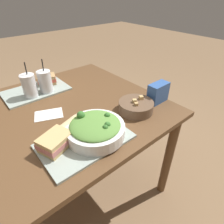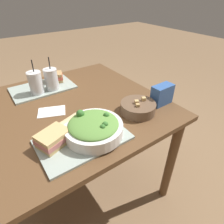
{
  "view_description": "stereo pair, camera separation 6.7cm",
  "coord_description": "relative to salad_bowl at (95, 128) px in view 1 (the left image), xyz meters",
  "views": [
    {
      "loc": [
        -0.37,
        -0.9,
        1.37
      ],
      "look_at": [
        0.14,
        -0.3,
        0.84
      ],
      "focal_mm": 30.0,
      "sensor_mm": 36.0,
      "label": 1
    },
    {
      "loc": [
        -0.32,
        -0.94,
        1.37
      ],
      "look_at": [
        0.14,
        -0.3,
        0.84
      ],
      "focal_mm": 30.0,
      "sensor_mm": 36.0,
      "label": 2
    }
  ],
  "objects": [
    {
      "name": "salad_bowl",
      "position": [
        0.0,
        0.0,
        0.0
      ],
      "size": [
        0.28,
        0.28,
        0.1
      ],
      "color": "white",
      "rests_on": "tray_near"
    },
    {
      "name": "sandwich_near",
      "position": [
        -0.18,
        0.05,
        -0.01
      ],
      "size": [
        0.17,
        0.15,
        0.06
      ],
      "rotation": [
        0.0,
        0.0,
        0.35
      ],
      "color": "tan",
      "rests_on": "tray_near"
    },
    {
      "name": "sandwich_far",
      "position": [
        0.07,
        0.69,
        -0.01
      ],
      "size": [
        0.15,
        0.14,
        0.06
      ],
      "rotation": [
        0.0,
        0.0,
        -0.36
      ],
      "color": "tan",
      "rests_on": "tray_far"
    },
    {
      "name": "baguette_near",
      "position": [
        -0.1,
        0.1,
        -0.01
      ],
      "size": [
        0.18,
        0.11,
        0.06
      ],
      "rotation": [
        0.0,
        0.0,
        1.89
      ],
      "color": "#DBBC84",
      "rests_on": "tray_near"
    },
    {
      "name": "chip_bag",
      "position": [
        0.49,
        0.03,
        0.01
      ],
      "size": [
        0.14,
        0.07,
        0.12
      ],
      "rotation": [
        0.0,
        0.0,
        0.02
      ],
      "color": "#335BA3",
      "rests_on": "dining_table"
    },
    {
      "name": "tray_near",
      "position": [
        -0.06,
        0.0,
        -0.05
      ],
      "size": [
        0.42,
        0.26,
        0.01
      ],
      "color": "#99A89E",
      "rests_on": "dining_table"
    },
    {
      "name": "tray_far",
      "position": [
        -0.04,
        0.64,
        -0.05
      ],
      "size": [
        0.42,
        0.26,
        0.01
      ],
      "color": "#99A89E",
      "rests_on": "dining_table"
    },
    {
      "name": "napkin_folded",
      "position": [
        -0.09,
        0.32,
        -0.05
      ],
      "size": [
        0.18,
        0.16,
        0.0
      ],
      "color": "white",
      "rests_on": "dining_table"
    },
    {
      "name": "drink_cup_dark",
      "position": [
        -0.09,
        0.58,
        0.03
      ],
      "size": [
        0.09,
        0.09,
        0.23
      ],
      "color": "silver",
      "rests_on": "tray_far"
    },
    {
      "name": "soup_bowl",
      "position": [
        0.31,
        0.04,
        -0.02
      ],
      "size": [
        0.2,
        0.2,
        0.08
      ],
      "color": "brown",
      "rests_on": "dining_table"
    },
    {
      "name": "dining_table",
      "position": [
        -0.01,
        0.33,
        -0.15
      ],
      "size": [
        1.15,
        1.05,
        0.76
      ],
      "color": "brown",
      "rests_on": "ground_plane"
    },
    {
      "name": "ground_plane",
      "position": [
        -0.01,
        0.33,
        -0.81
      ],
      "size": [
        12.0,
        12.0,
        0.0
      ],
      "primitive_type": "plane",
      "color": "#846647"
    },
    {
      "name": "drink_cup_red",
      "position": [
        0.01,
        0.58,
        0.03
      ],
      "size": [
        0.09,
        0.09,
        0.22
      ],
      "color": "silver",
      "rests_on": "tray_far"
    }
  ]
}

